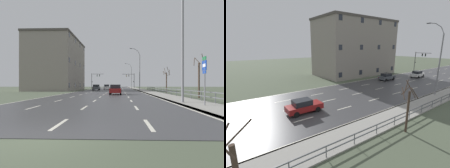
# 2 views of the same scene
# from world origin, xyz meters

# --- Properties ---
(ground_plane) EXTENTS (160.00, 160.00, 0.12)m
(ground_plane) POSITION_xyz_m (0.00, 48.00, -0.06)
(ground_plane) COLOR #4C5642
(road_asphalt_strip) EXTENTS (14.00, 120.00, 0.03)m
(road_asphalt_strip) POSITION_xyz_m (0.00, 59.99, 0.01)
(road_asphalt_strip) COLOR #3D3D3F
(road_asphalt_strip) RESTS_ON ground
(sidewalk_right) EXTENTS (3.00, 120.00, 0.12)m
(sidewalk_right) POSITION_xyz_m (8.43, 60.00, 0.06)
(sidewalk_right) COLOR gray
(sidewalk_right) RESTS_ON ground
(guardrail) EXTENTS (0.07, 38.16, 1.00)m
(guardrail) POSITION_xyz_m (9.85, 26.23, 0.71)
(guardrail) COLOR #515459
(guardrail) RESTS_ON ground
(street_lamp_foreground) EXTENTS (2.39, 0.24, 11.40)m
(street_lamp_foreground) POSITION_xyz_m (7.46, 10.56, 5.59)
(street_lamp_foreground) COLOR slate
(street_lamp_foreground) RESTS_ON ground
(street_lamp_midground) EXTENTS (2.65, 0.24, 10.92)m
(street_lamp_midground) POSITION_xyz_m (7.43, 43.67, 5.33)
(street_lamp_midground) COLOR slate
(street_lamp_midground) RESTS_ON ground
(street_lamp_distant) EXTENTS (2.89, 0.24, 10.70)m
(street_lamp_distant) POSITION_xyz_m (7.40, 76.77, 5.20)
(street_lamp_distant) COLOR slate
(street_lamp_distant) RESTS_ON ground
(highway_sign) EXTENTS (0.09, 0.68, 3.59)m
(highway_sign) POSITION_xyz_m (8.39, 8.29, 2.30)
(highway_sign) COLOR slate
(highway_sign) RESTS_ON ground
(traffic_signal_right) EXTENTS (4.46, 0.36, 5.66)m
(traffic_signal_right) POSITION_xyz_m (6.80, 65.58, 3.88)
(traffic_signal_right) COLOR #38383A
(traffic_signal_right) RESTS_ON ground
(traffic_signal_left) EXTENTS (4.64, 0.36, 5.73)m
(traffic_signal_left) POSITION_xyz_m (-6.76, 65.42, 3.93)
(traffic_signal_left) COLOR #38383A
(traffic_signal_left) RESTS_ON ground
(car_mid_centre) EXTENTS (1.84, 4.10, 1.57)m
(car_mid_centre) POSITION_xyz_m (-3.93, 46.82, 0.80)
(car_mid_centre) COLOR #474C51
(car_mid_centre) RESTS_ON ground
(car_near_right) EXTENTS (1.98, 4.18, 1.57)m
(car_near_right) POSITION_xyz_m (-1.67, 55.73, 0.80)
(car_near_right) COLOR silver
(car_near_right) RESTS_ON ground
(car_far_right) EXTENTS (1.87, 4.12, 1.57)m
(car_far_right) POSITION_xyz_m (1.78, 24.42, 0.80)
(car_far_right) COLOR maroon
(car_far_right) RESTS_ON ground
(brick_building) EXTENTS (11.30, 20.81, 14.09)m
(brick_building) POSITION_xyz_m (-14.56, 46.70, 7.06)
(brick_building) COLOR gray
(brick_building) RESTS_ON ground
(bare_tree_near) EXTENTS (1.37, 1.44, 5.15)m
(bare_tree_near) POSITION_xyz_m (11.75, 17.45, 2.32)
(bare_tree_near) COLOR #423328
(bare_tree_near) RESTS_ON ground
(bare_tree_mid) EXTENTS (1.32, 1.38, 4.80)m
(bare_tree_mid) POSITION_xyz_m (11.03, 29.97, 2.24)
(bare_tree_mid) COLOR #423328
(bare_tree_mid) RESTS_ON ground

